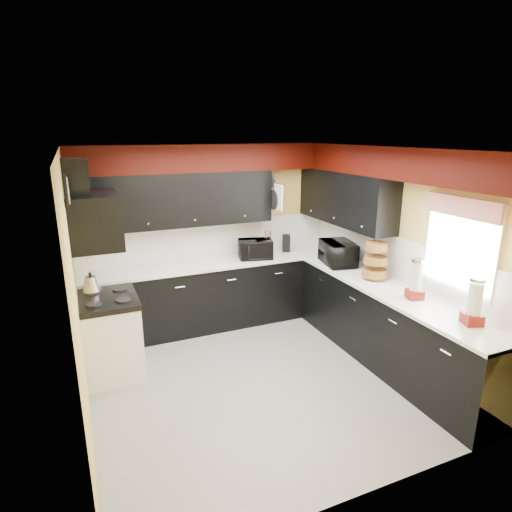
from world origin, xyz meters
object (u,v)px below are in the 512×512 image
at_px(utensil_crock, 268,251).
at_px(toaster_oven, 256,249).
at_px(microwave, 338,253).
at_px(kettle, 91,284).
at_px(knife_block, 286,244).

bearing_deg(utensil_crock, toaster_oven, -171.76).
height_order(microwave, kettle, microwave).
height_order(toaster_oven, microwave, microwave).
relative_size(toaster_oven, kettle, 2.21).
bearing_deg(microwave, kettle, 96.55).
relative_size(toaster_oven, microwave, 0.82).
height_order(knife_block, kettle, knife_block).
relative_size(toaster_oven, utensil_crock, 3.05).
xyz_separation_m(toaster_oven, knife_block, (0.55, 0.14, -0.01)).
bearing_deg(knife_block, microwave, -42.81).
bearing_deg(kettle, microwave, -4.69).
distance_m(toaster_oven, microwave, 1.14).
bearing_deg(kettle, utensil_crock, 11.10).
bearing_deg(toaster_oven, kettle, -155.00).
height_order(toaster_oven, knife_block, toaster_oven).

